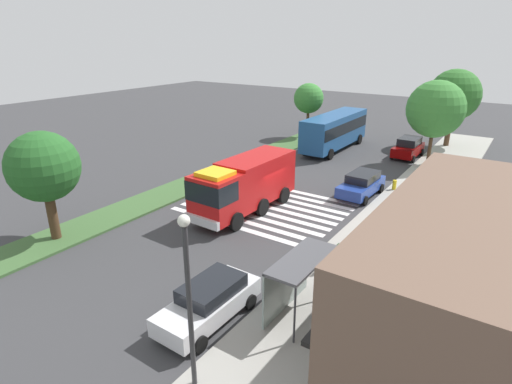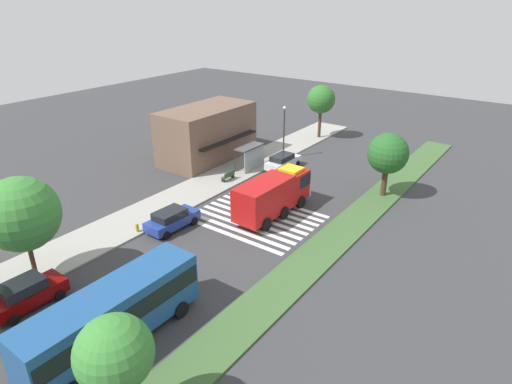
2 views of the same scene
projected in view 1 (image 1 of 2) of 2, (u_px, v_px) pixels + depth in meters
name	position (u px, v px, depth m)	size (l,w,h in m)	color
ground_plane	(267.00, 206.00, 27.43)	(120.00, 120.00, 0.00)	#38383A
sidewalk	(386.00, 236.00, 23.24)	(60.00, 4.72, 0.14)	#9E9B93
median_strip	(188.00, 185.00, 31.12)	(60.00, 3.00, 0.14)	#3D6033
crosswalk	(266.00, 207.00, 27.36)	(7.65, 10.08, 0.01)	silver
fire_truck	(243.00, 184.00, 25.87)	(8.35, 2.99, 3.42)	#B71414
parked_car_west	(408.00, 147.00, 38.33)	(4.39, 2.18, 1.83)	#720505
parked_car_mid	(362.00, 184.00, 29.04)	(4.60, 2.24, 1.65)	navy
parked_car_east	(210.00, 301.00, 16.21)	(4.67, 2.09, 1.63)	silver
transit_bus	(335.00, 129.00, 40.65)	(10.24, 2.90, 3.48)	navy
bus_stop_shelter	(294.00, 272.00, 16.25)	(3.50, 1.40, 2.46)	#4C4C51
bench_near_shelter	(334.00, 259.00, 19.80)	(1.60, 0.50, 0.90)	#2D472D
street_lamp	(189.00, 290.00, 12.02)	(0.36, 0.36, 5.92)	#2D2D30
storefront_building	(474.00, 299.00, 12.71)	(11.27, 6.43, 5.98)	brown
sidewalk_tree_far_west	(454.00, 95.00, 40.55)	(5.01, 5.01, 7.56)	#513823
sidewalk_tree_west	(436.00, 109.00, 34.43)	(4.76, 4.76, 7.16)	#47301E
median_tree_far_west	(309.00, 98.00, 44.65)	(3.21, 3.21, 5.79)	#513823
median_tree_west	(43.00, 167.00, 21.45)	(3.71, 3.71, 5.97)	#47301E
fire_hydrant	(394.00, 185.00, 29.98)	(0.28, 0.28, 0.70)	gold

